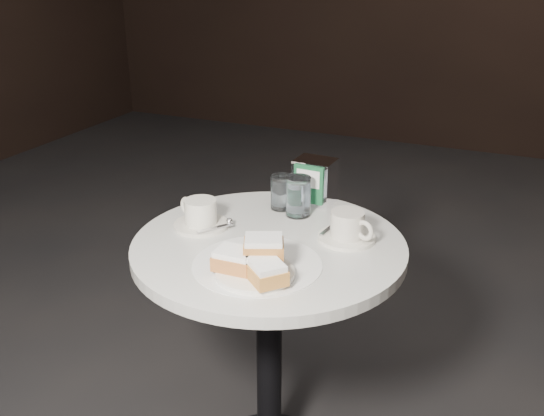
{
  "coord_description": "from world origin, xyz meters",
  "views": [
    {
      "loc": [
        0.56,
        -1.27,
        1.42
      ],
      "look_at": [
        0.0,
        0.02,
        0.83
      ],
      "focal_mm": 40.0,
      "sensor_mm": 36.0,
      "label": 1
    }
  ],
  "objects_px": {
    "beignet_plate": "(255,264)",
    "cafe_table": "(269,308)",
    "napkin_dispenser": "(315,181)",
    "coffee_cup_right": "(348,228)",
    "water_glass_left": "(281,193)",
    "coffee_cup_left": "(201,215)",
    "water_glass_right": "(298,197)"
  },
  "relations": [
    {
      "from": "coffee_cup_right",
      "to": "napkin_dispenser",
      "type": "bearing_deg",
      "value": 151.32
    },
    {
      "from": "coffee_cup_right",
      "to": "cafe_table",
      "type": "bearing_deg",
      "value": -130.58
    },
    {
      "from": "coffee_cup_left",
      "to": "water_glass_left",
      "type": "height_order",
      "value": "water_glass_left"
    },
    {
      "from": "coffee_cup_right",
      "to": "water_glass_right",
      "type": "height_order",
      "value": "water_glass_right"
    },
    {
      "from": "coffee_cup_right",
      "to": "water_glass_right",
      "type": "relative_size",
      "value": 1.73
    },
    {
      "from": "coffee_cup_right",
      "to": "water_glass_left",
      "type": "xyz_separation_m",
      "value": [
        -0.24,
        0.12,
        0.01
      ]
    },
    {
      "from": "coffee_cup_right",
      "to": "napkin_dispenser",
      "type": "xyz_separation_m",
      "value": [
        -0.16,
        0.21,
        0.03
      ]
    },
    {
      "from": "cafe_table",
      "to": "water_glass_left",
      "type": "distance_m",
      "value": 0.33
    },
    {
      "from": "beignet_plate",
      "to": "coffee_cup_right",
      "type": "bearing_deg",
      "value": 63.25
    },
    {
      "from": "coffee_cup_left",
      "to": "water_glass_right",
      "type": "distance_m",
      "value": 0.28
    },
    {
      "from": "beignet_plate",
      "to": "coffee_cup_right",
      "type": "height_order",
      "value": "beignet_plate"
    },
    {
      "from": "beignet_plate",
      "to": "cafe_table",
      "type": "bearing_deg",
      "value": 103.94
    },
    {
      "from": "cafe_table",
      "to": "coffee_cup_right",
      "type": "bearing_deg",
      "value": 26.79
    },
    {
      "from": "coffee_cup_left",
      "to": "napkin_dispenser",
      "type": "bearing_deg",
      "value": 72.14
    },
    {
      "from": "beignet_plate",
      "to": "napkin_dispenser",
      "type": "bearing_deg",
      "value": 93.49
    },
    {
      "from": "coffee_cup_right",
      "to": "napkin_dispenser",
      "type": "height_order",
      "value": "napkin_dispenser"
    },
    {
      "from": "beignet_plate",
      "to": "coffee_cup_left",
      "type": "height_order",
      "value": "beignet_plate"
    },
    {
      "from": "water_glass_right",
      "to": "coffee_cup_right",
      "type": "bearing_deg",
      "value": -29.43
    },
    {
      "from": "coffee_cup_right",
      "to": "napkin_dispenser",
      "type": "distance_m",
      "value": 0.26
    },
    {
      "from": "napkin_dispenser",
      "to": "beignet_plate",
      "type": "bearing_deg",
      "value": -83.21
    },
    {
      "from": "cafe_table",
      "to": "coffee_cup_right",
      "type": "height_order",
      "value": "coffee_cup_right"
    },
    {
      "from": "water_glass_left",
      "to": "coffee_cup_left",
      "type": "bearing_deg",
      "value": -126.42
    },
    {
      "from": "cafe_table",
      "to": "water_glass_right",
      "type": "distance_m",
      "value": 0.32
    },
    {
      "from": "water_glass_left",
      "to": "coffee_cup_right",
      "type": "bearing_deg",
      "value": -27.76
    },
    {
      "from": "cafe_table",
      "to": "water_glass_left",
      "type": "xyz_separation_m",
      "value": [
        -0.06,
        0.21,
        0.25
      ]
    },
    {
      "from": "coffee_cup_left",
      "to": "napkin_dispenser",
      "type": "xyz_separation_m",
      "value": [
        0.22,
        0.28,
        0.03
      ]
    },
    {
      "from": "coffee_cup_left",
      "to": "coffee_cup_right",
      "type": "xyz_separation_m",
      "value": [
        0.38,
        0.08,
        0.0
      ]
    },
    {
      "from": "water_glass_left",
      "to": "cafe_table",
      "type": "bearing_deg",
      "value": -75.46
    },
    {
      "from": "beignet_plate",
      "to": "napkin_dispenser",
      "type": "relative_size",
      "value": 1.72
    },
    {
      "from": "coffee_cup_right",
      "to": "water_glass_left",
      "type": "height_order",
      "value": "water_glass_left"
    },
    {
      "from": "cafe_table",
      "to": "napkin_dispenser",
      "type": "xyz_separation_m",
      "value": [
        0.02,
        0.3,
        0.26
      ]
    },
    {
      "from": "coffee_cup_left",
      "to": "coffee_cup_right",
      "type": "bearing_deg",
      "value": 31.51
    }
  ]
}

